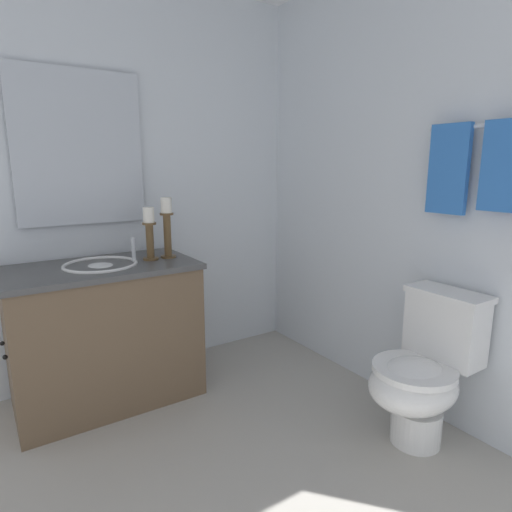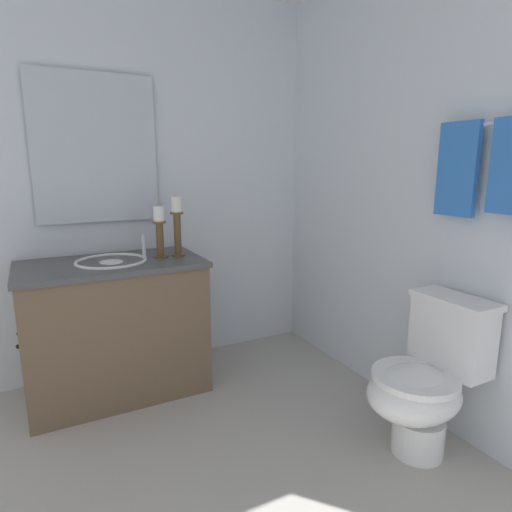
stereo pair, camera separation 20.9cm
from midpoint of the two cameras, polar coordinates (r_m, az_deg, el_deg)
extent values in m
cube|color=#B2ADA3|center=(2.06, -5.65, -29.23)|extent=(2.67, 2.71, 0.02)
cube|color=silver|center=(2.40, 25.51, 7.98)|extent=(2.67, 0.04, 2.45)
cube|color=silver|center=(2.84, -16.51, 9.09)|extent=(0.04, 2.71, 2.45)
cube|color=brown|center=(2.68, -15.94, -9.48)|extent=(0.55, 0.99, 0.77)
cube|color=#4C4C4C|center=(2.56, -16.46, -1.10)|extent=(0.58, 1.02, 0.03)
sphere|color=black|center=(2.72, -27.05, -9.19)|extent=(0.02, 0.02, 0.02)
sphere|color=black|center=(2.53, -26.96, -10.71)|extent=(0.02, 0.02, 0.02)
ellipsoid|color=white|center=(2.57, -16.41, -1.85)|extent=(0.38, 0.30, 0.11)
torus|color=white|center=(2.56, -16.48, -0.69)|extent=(0.40, 0.40, 0.02)
cylinder|color=silver|center=(2.59, -12.45, 1.16)|extent=(0.02, 0.02, 0.14)
cube|color=silver|center=(2.78, -18.46, 13.33)|extent=(0.02, 0.72, 0.88)
cylinder|color=brown|center=(2.65, -8.06, 0.15)|extent=(0.09, 0.09, 0.01)
cylinder|color=brown|center=(2.62, -8.14, 2.76)|extent=(0.04, 0.04, 0.26)
cylinder|color=brown|center=(2.61, -8.23, 5.66)|extent=(0.08, 0.08, 0.01)
cylinder|color=white|center=(2.60, -8.26, 6.78)|extent=(0.06, 0.06, 0.09)
cylinder|color=brown|center=(2.61, -10.31, -0.08)|extent=(0.09, 0.09, 0.01)
cylinder|color=brown|center=(2.59, -10.39, 2.03)|extent=(0.04, 0.04, 0.21)
cylinder|color=brown|center=(2.58, -10.48, 4.42)|extent=(0.08, 0.08, 0.01)
cylinder|color=white|center=(2.57, -10.52, 5.53)|extent=(0.06, 0.06, 0.09)
cylinder|color=white|center=(2.37, 23.25, -21.04)|extent=(0.24, 0.24, 0.18)
ellipsoid|color=white|center=(2.22, 22.90, -16.50)|extent=(0.38, 0.46, 0.24)
cylinder|color=white|center=(2.19, 23.08, -14.65)|extent=(0.39, 0.39, 0.03)
cube|color=white|center=(2.29, 26.97, -9.43)|extent=(0.36, 0.17, 0.32)
cube|color=white|center=(2.23, 27.39, -5.23)|extent=(0.38, 0.19, 0.03)
cube|color=blue|center=(2.25, 27.67, 10.12)|extent=(0.20, 0.03, 0.42)
cube|color=blue|center=(2.11, 33.26, 9.95)|extent=(0.17, 0.03, 0.39)
camera|label=1|loc=(0.10, -87.14, 0.61)|focal=30.15mm
camera|label=2|loc=(0.10, 92.86, -0.61)|focal=30.15mm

